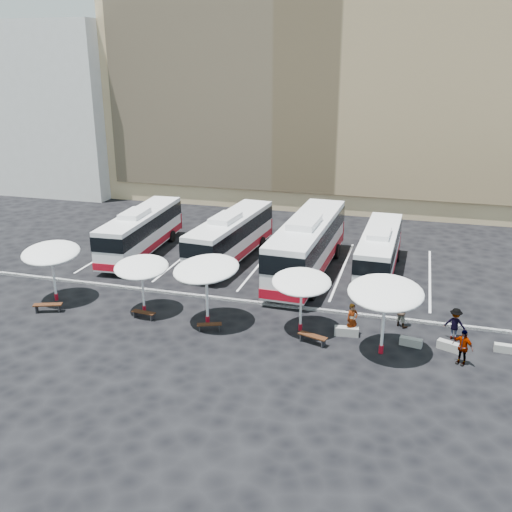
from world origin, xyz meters
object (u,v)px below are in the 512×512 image
(wood_bench_1, at_px, (144,313))
(sunshade_0, at_px, (51,253))
(conc_bench_2, at_px, (449,346))
(bus_2, at_px, (307,244))
(wood_bench_2, at_px, (209,325))
(wood_bench_3, at_px, (313,337))
(passenger_0, at_px, (352,320))
(conc_bench_3, at_px, (505,348))
(bus_1, at_px, (231,236))
(passenger_1, at_px, (402,311))
(bus_0, at_px, (141,230))
(passenger_3, at_px, (455,324))
(bus_3, at_px, (379,250))
(wood_bench_0, at_px, (48,306))
(sunshade_3, at_px, (302,282))
(sunshade_4, at_px, (386,293))
(sunshade_2, at_px, (206,269))
(conc_bench_0, at_px, (346,331))
(conc_bench_1, at_px, (411,342))
(sunshade_1, at_px, (141,267))

(wood_bench_1, bearing_deg, sunshade_0, 171.51)
(conc_bench_2, bearing_deg, wood_bench_1, -176.80)
(bus_2, distance_m, wood_bench_2, 11.00)
(sunshade_0, relative_size, wood_bench_3, 2.70)
(sunshade_0, bearing_deg, passenger_0, 0.90)
(conc_bench_3, bearing_deg, sunshade_0, -178.82)
(bus_1, distance_m, passenger_1, 15.07)
(bus_0, xyz_separation_m, passenger_3, (22.60, -8.41, -0.95))
(bus_2, relative_size, passenger_1, 7.40)
(wood_bench_1, relative_size, wood_bench_2, 1.04)
(conc_bench_2, bearing_deg, passenger_0, 176.44)
(bus_1, distance_m, bus_3, 10.78)
(bus_1, bearing_deg, wood_bench_0, -117.60)
(bus_1, xyz_separation_m, wood_bench_1, (-1.62, -11.14, -1.54))
(wood_bench_0, relative_size, wood_bench_2, 1.21)
(bus_2, xyz_separation_m, sunshade_3, (1.40, -8.84, 0.70))
(bus_0, distance_m, passenger_1, 21.25)
(sunshade_4, xyz_separation_m, wood_bench_3, (-3.55, 0.05, -2.96))
(wood_bench_1, bearing_deg, bus_0, 117.04)
(sunshade_2, xyz_separation_m, passenger_3, (13.37, 1.85, -2.39))
(conc_bench_3, bearing_deg, sunshade_2, -176.25)
(bus_3, height_order, sunshade_4, sunshade_4)
(sunshade_3, xyz_separation_m, wood_bench_1, (-9.00, -1.05, -2.53))
(wood_bench_0, height_order, wood_bench_3, wood_bench_0)
(wood_bench_0, xyz_separation_m, passenger_0, (17.67, 1.98, 0.52))
(bus_3, bearing_deg, wood_bench_1, -136.91)
(sunshade_2, bearing_deg, sunshade_4, -4.90)
(bus_2, distance_m, conc_bench_0, 9.80)
(wood_bench_2, bearing_deg, bus_2, 71.65)
(conc_bench_1, xyz_separation_m, passenger_1, (-0.58, 2.26, 0.69))
(sunshade_0, relative_size, conc_bench_1, 3.87)
(passenger_0, distance_m, passenger_3, 5.43)
(wood_bench_2, bearing_deg, sunshade_4, 0.20)
(bus_3, xyz_separation_m, sunshade_2, (-8.64, -10.64, 1.53))
(conc_bench_2, bearing_deg, sunshade_1, -179.90)
(sunshade_0, relative_size, passenger_1, 2.45)
(bus_0, height_order, sunshade_3, bus_0)
(sunshade_4, bearing_deg, wood_bench_3, 179.20)
(sunshade_4, relative_size, wood_bench_3, 2.50)
(sunshade_3, xyz_separation_m, conc_bench_0, (2.54, 0.07, -2.62))
(wood_bench_3, bearing_deg, conc_bench_2, 10.37)
(sunshade_4, relative_size, wood_bench_2, 2.93)
(sunshade_1, xyz_separation_m, passenger_3, (17.55, 1.40, -1.92))
(bus_3, xyz_separation_m, sunshade_0, (-18.88, -10.14, 1.34))
(sunshade_4, relative_size, passenger_1, 2.27)
(sunshade_2, height_order, conc_bench_0, sunshade_2)
(wood_bench_1, bearing_deg, passenger_1, 12.32)
(passenger_1, bearing_deg, bus_1, 3.47)
(wood_bench_3, xyz_separation_m, conc_bench_2, (6.89, 1.26, -0.15))
(wood_bench_2, bearing_deg, wood_bench_1, 174.50)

